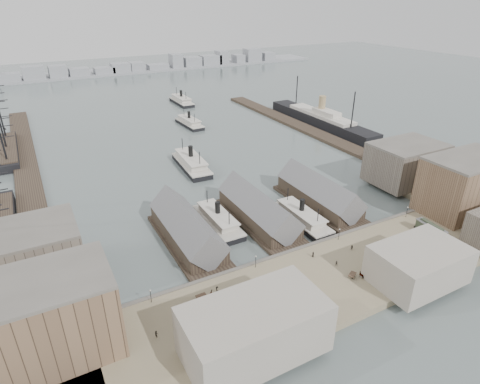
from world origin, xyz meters
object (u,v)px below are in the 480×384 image
ocean_steamer (321,119)px  tram (431,230)px  horse_cart_center (277,290)px  horse_cart_right (359,275)px  ferry_docked_west (218,220)px  horse_cart_left (208,294)px

ocean_steamer → tram: size_ratio=8.19×
horse_cart_center → horse_cart_right: horse_cart_right is taller
ferry_docked_west → horse_cart_center: 40.65m
ocean_steamer → tram: 127.25m
tram → horse_cart_right: 35.09m
horse_cart_center → horse_cart_left: bearing=91.8°
ferry_docked_west → tram: 68.47m
ferry_docked_west → horse_cart_left: ferry_docked_west is taller
ferry_docked_west → tram: ferry_docked_west is taller
horse_cart_left → horse_cart_center: bearing=-116.2°
horse_cart_right → ocean_steamer: bearing=-61.3°
ocean_steamer → horse_cart_center: 158.95m
horse_cart_left → ferry_docked_west: bearing=-32.0°
tram → horse_cart_left: 74.19m
ocean_steamer → horse_cart_right: size_ratio=18.48×
ferry_docked_west → horse_cart_right: ferry_docked_west is taller
horse_cart_left → horse_cart_center: horse_cart_left is taller
horse_cart_left → horse_cart_center: 17.62m
ferry_docked_west → ocean_steamer: 129.88m
ocean_steamer → horse_cart_right: bearing=-124.7°
ferry_docked_west → ocean_steamer: (105.00, 76.43, 1.55)m
ocean_steamer → tram: (-49.90, -117.06, 0.15)m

